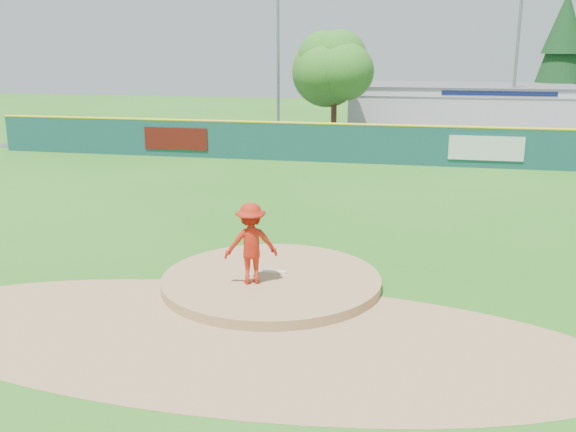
% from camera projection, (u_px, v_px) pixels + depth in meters
% --- Properties ---
extents(ground, '(120.00, 120.00, 0.00)m').
position_uv_depth(ground, '(271.00, 286.00, 16.16)').
color(ground, '#286B19').
rests_on(ground, ground).
extents(pitchers_mound, '(5.50, 5.50, 0.50)m').
position_uv_depth(pitchers_mound, '(271.00, 286.00, 16.16)').
color(pitchers_mound, '#9E774C').
rests_on(pitchers_mound, ground).
extents(pitching_rubber, '(0.60, 0.15, 0.04)m').
position_uv_depth(pitching_rubber, '(274.00, 272.00, 16.37)').
color(pitching_rubber, white).
rests_on(pitching_rubber, pitchers_mound).
extents(infield_dirt_arc, '(15.40, 15.40, 0.01)m').
position_uv_depth(infield_dirt_arc, '(238.00, 336.00, 13.32)').
color(infield_dirt_arc, '#9E774C').
rests_on(infield_dirt_arc, ground).
extents(parking_lot, '(44.00, 16.00, 0.02)m').
position_uv_depth(parking_lot, '(368.00, 139.00, 41.69)').
color(parking_lot, '#38383A').
rests_on(parking_lot, ground).
extents(pitcher, '(1.47, 1.17, 1.99)m').
position_uv_depth(pitcher, '(251.00, 243.00, 15.43)').
color(pitcher, '#B0200F').
rests_on(pitcher, pitchers_mound).
extents(van, '(5.40, 2.80, 1.45)m').
position_uv_depth(van, '(396.00, 140.00, 36.15)').
color(van, white).
rests_on(van, parking_lot).
extents(pool_building_grp, '(15.20, 8.20, 3.31)m').
position_uv_depth(pool_building_grp, '(461.00, 108.00, 44.78)').
color(pool_building_grp, silver).
rests_on(pool_building_grp, ground).
extents(fence_banners, '(19.82, 0.04, 1.20)m').
position_uv_depth(fence_banners, '(323.00, 143.00, 33.16)').
color(fence_banners, '#53100B').
rests_on(fence_banners, ground).
extents(playground_slide, '(0.96, 2.71, 1.49)m').
position_uv_depth(playground_slide, '(130.00, 131.00, 39.73)').
color(playground_slide, blue).
rests_on(playground_slide, ground).
extents(outfield_fence, '(40.00, 0.14, 2.07)m').
position_uv_depth(outfield_fence, '(353.00, 142.00, 32.90)').
color(outfield_fence, '#154545').
rests_on(outfield_fence, ground).
extents(deciduous_tree, '(5.60, 5.60, 7.36)m').
position_uv_depth(deciduous_tree, '(335.00, 68.00, 39.04)').
color(deciduous_tree, '#382314').
rests_on(deciduous_tree, ground).
extents(conifer_tree, '(4.40, 4.40, 9.50)m').
position_uv_depth(conifer_tree, '(563.00, 51.00, 46.16)').
color(conifer_tree, '#382314').
rests_on(conifer_tree, ground).
extents(light_pole_left, '(1.75, 0.25, 11.00)m').
position_uv_depth(light_pole_left, '(278.00, 43.00, 41.35)').
color(light_pole_left, gray).
rests_on(light_pole_left, ground).
extents(light_pole_right, '(1.75, 0.25, 10.00)m').
position_uv_depth(light_pole_right, '(517.00, 52.00, 40.35)').
color(light_pole_right, gray).
rests_on(light_pole_right, ground).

